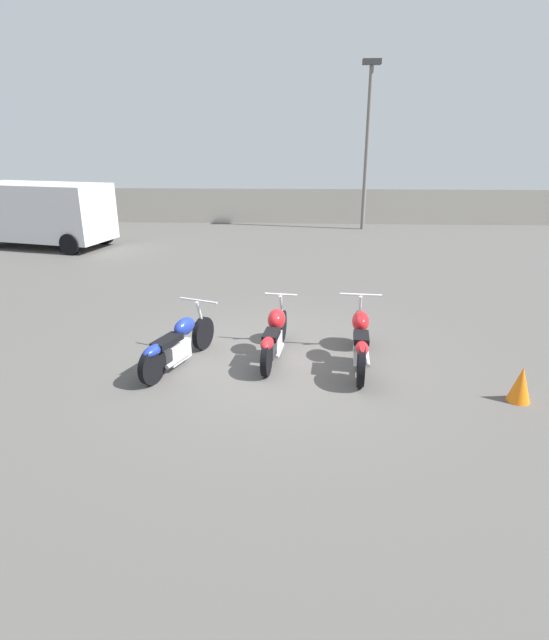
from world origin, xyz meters
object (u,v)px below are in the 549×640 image
object	(u,v)px
motorcycle_slot_0	(178,344)
motorcycle_slot_2	(360,340)
light_pole_left	(368,131)
traffic_cone_near	(521,384)
motorcycle_slot_1	(275,334)
parked_van	(42,212)

from	to	relation	value
motorcycle_slot_0	motorcycle_slot_2	size ratio (longest dim) A/B	0.89
light_pole_left	motorcycle_slot_2	xyz separation A→B (m)	(-1.66, -13.66, -3.44)
light_pole_left	motorcycle_slot_0	world-z (taller)	light_pole_left
motorcycle_slot_0	traffic_cone_near	xyz separation A→B (m)	(5.18, -0.95, -0.14)
motorcycle_slot_2	traffic_cone_near	size ratio (longest dim) A/B	4.18
motorcycle_slot_1	traffic_cone_near	bearing A→B (deg)	-13.79
motorcycle_slot_0	traffic_cone_near	world-z (taller)	motorcycle_slot_0
light_pole_left	motorcycle_slot_2	distance (m)	14.19
motorcycle_slot_1	motorcycle_slot_2	bearing A→B (deg)	-2.57
traffic_cone_near	motorcycle_slot_0	bearing A→B (deg)	169.65
motorcycle_slot_1	motorcycle_slot_2	distance (m)	1.45
motorcycle_slot_2	traffic_cone_near	distance (m)	2.46
motorcycle_slot_0	traffic_cone_near	bearing A→B (deg)	10.44
motorcycle_slot_0	parked_van	xyz separation A→B (m)	(-6.94, 9.65, 0.80)
light_pole_left	parked_van	bearing A→B (deg)	-160.08
parked_van	motorcycle_slot_1	bearing A→B (deg)	-123.47
motorcycle_slot_0	motorcycle_slot_1	size ratio (longest dim) A/B	0.96
parked_van	traffic_cone_near	world-z (taller)	parked_van
light_pole_left	motorcycle_slot_0	distance (m)	15.04
light_pole_left	motorcycle_slot_0	size ratio (longest dim) A/B	3.25
motorcycle_slot_1	motorcycle_slot_0	bearing A→B (deg)	-156.84
motorcycle_slot_0	light_pole_left	bearing A→B (deg)	92.16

